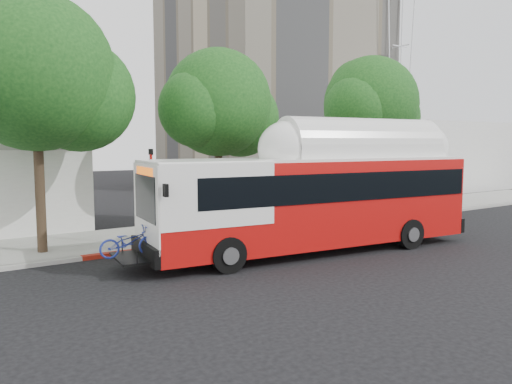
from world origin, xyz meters
TOP-DOWN VIEW (x-y plane):
  - ground at (0.00, 0.00)m, footprint 120.00×120.00m
  - sidewalk at (0.00, 6.50)m, footprint 60.00×5.00m
  - curb_strip at (0.00, 3.90)m, footprint 60.00×0.30m
  - red_curb_segment at (-3.00, 3.90)m, footprint 10.00×0.32m
  - street_tree_left at (-8.53, 5.56)m, footprint 6.67×5.80m
  - street_tree_mid at (-0.59, 6.06)m, footprint 5.75×5.00m
  - street_tree_right at (9.44, 5.86)m, footprint 6.21×5.40m
  - apartment_tower at (18.00, 28.00)m, footprint 18.00×18.00m
  - horizon_block at (30.00, 16.00)m, footprint 20.00×12.00m
  - transit_bus at (0.04, 0.20)m, footprint 14.46×4.36m
  - signal_pole at (-5.08, 4.26)m, footprint 0.11×0.38m

SIDE VIEW (x-z plane):
  - ground at x=0.00m, z-range 0.00..0.00m
  - sidewalk at x=0.00m, z-range 0.00..0.15m
  - curb_strip at x=0.00m, z-range 0.00..0.15m
  - red_curb_segment at x=-3.00m, z-range 0.00..0.16m
  - transit_bus at x=0.04m, z-range -0.14..4.08m
  - signal_pole at x=-5.08m, z-range 0.05..4.08m
  - horizon_block at x=30.00m, z-range 0.00..6.00m
  - street_tree_mid at x=-0.59m, z-range 1.60..10.22m
  - street_tree_right at x=9.44m, z-range 1.67..10.85m
  - street_tree_left at x=-8.53m, z-range 1.73..11.47m
  - apartment_tower at x=18.00m, z-range -0.88..36.12m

